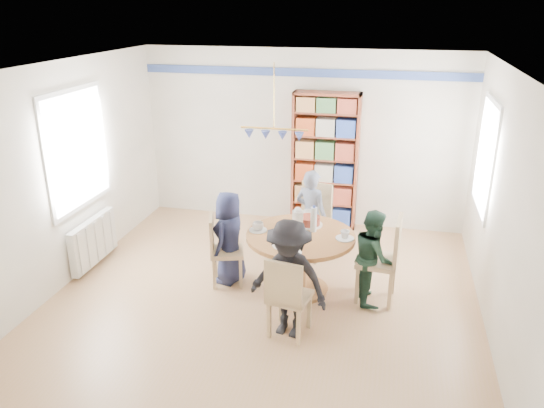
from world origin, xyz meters
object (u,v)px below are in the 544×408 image
(radiator, at_px, (94,241))
(chair_near, at_px, (287,294))
(chair_far, at_px, (313,217))
(person_far, at_px, (311,215))
(person_near, at_px, (289,279))
(person_left, at_px, (229,238))
(dining_table, at_px, (300,249))
(bookshelf, at_px, (325,163))
(chair_left, at_px, (221,247))
(person_right, at_px, (373,257))
(chair_right, at_px, (385,256))

(radiator, xyz_separation_m, chair_near, (2.84, -1.03, 0.16))
(chair_far, bearing_deg, chair_near, -88.38)
(person_far, relative_size, person_near, 0.97)
(person_left, bearing_deg, chair_near, 52.51)
(person_near, bearing_deg, dining_table, 105.00)
(person_far, bearing_deg, bookshelf, -69.08)
(chair_far, relative_size, person_far, 0.80)
(person_left, bearing_deg, chair_left, -38.75)
(chair_left, relative_size, person_left, 0.76)
(radiator, relative_size, dining_table, 0.77)
(dining_table, distance_m, person_right, 0.86)
(chair_near, distance_m, person_left, 1.40)
(radiator, relative_size, person_right, 0.88)
(bookshelf, bearing_deg, radiator, -143.84)
(person_left, relative_size, person_far, 0.93)
(radiator, xyz_separation_m, person_right, (3.66, -0.07, 0.22))
(dining_table, height_order, chair_far, chair_far)
(radiator, xyz_separation_m, chair_left, (1.81, -0.08, 0.15))
(radiator, bearing_deg, person_far, 17.24)
(person_left, xyz_separation_m, person_far, (0.88, 0.86, 0.04))
(dining_table, relative_size, bookshelf, 0.62)
(dining_table, distance_m, bookshelf, 2.14)
(bookshelf, bearing_deg, person_left, -113.68)
(radiator, xyz_separation_m, chair_far, (2.78, 1.00, 0.21))
(chair_near, bearing_deg, chair_right, 46.01)
(chair_far, bearing_deg, bookshelf, 89.45)
(dining_table, relative_size, person_near, 1.00)
(person_right, distance_m, person_far, 1.28)
(chair_left, relative_size, chair_right, 0.86)
(dining_table, xyz_separation_m, chair_near, (0.04, -0.99, -0.05))
(radiator, height_order, chair_left, chair_left)
(chair_far, height_order, person_left, person_left)
(chair_left, distance_m, person_near, 1.37)
(person_right, height_order, person_near, person_near)
(radiator, height_order, person_near, person_near)
(radiator, xyz_separation_m, person_near, (2.84, -0.96, 0.30))
(person_right, bearing_deg, person_near, 126.07)
(radiator, xyz_separation_m, dining_table, (2.80, -0.04, 0.21))
(radiator, bearing_deg, person_near, -18.63)
(chair_left, bearing_deg, person_right, 0.25)
(chair_left, distance_m, chair_near, 1.40)
(person_far, bearing_deg, person_left, 66.00)
(chair_left, xyz_separation_m, person_right, (1.85, 0.01, 0.07))
(chair_left, xyz_separation_m, person_far, (0.97, 0.94, 0.14))
(chair_near, xyz_separation_m, bookshelf, (-0.05, 3.07, 0.52))
(chair_right, bearing_deg, chair_left, -178.77)
(chair_right, xyz_separation_m, person_near, (-0.95, -0.92, 0.07))
(dining_table, height_order, person_right, person_right)
(chair_left, xyz_separation_m, chair_right, (1.99, 0.04, 0.08))
(chair_near, relative_size, person_near, 0.71)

